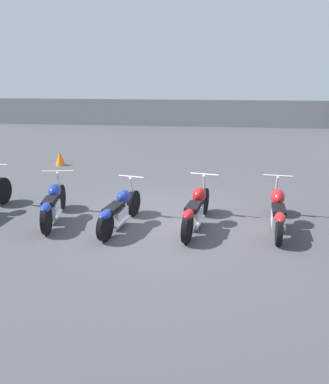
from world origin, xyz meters
TOP-DOWN VIEW (x-y plane):
  - ground_plane at (0.00, 0.00)m, footprint 60.00×60.00m
  - fence_back at (0.00, 14.39)m, footprint 40.00×0.04m
  - motorcycle_slot_1 at (-2.34, -0.26)m, footprint 0.69×1.95m
  - motorcycle_slot_2 at (-0.87, -0.45)m, footprint 0.68×1.93m
  - motorcycle_slot_3 at (0.68, -0.28)m, footprint 0.72×2.12m
  - motorcycle_slot_4 at (2.32, -0.15)m, footprint 0.61×2.16m
  - traffic_cone_near at (-4.08, 4.59)m, footprint 0.33×0.33m

SIDE VIEW (x-z plane):
  - ground_plane at x=0.00m, z-range 0.00..0.00m
  - traffic_cone_near at x=-4.08m, z-range 0.00..0.48m
  - motorcycle_slot_2 at x=-0.87m, z-range -0.08..0.85m
  - motorcycle_slot_1 at x=-2.34m, z-range -0.08..0.88m
  - motorcycle_slot_4 at x=2.32m, z-range -0.07..0.87m
  - motorcycle_slot_3 at x=0.68m, z-range -0.08..0.89m
  - fence_back at x=0.00m, z-range 0.00..1.52m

